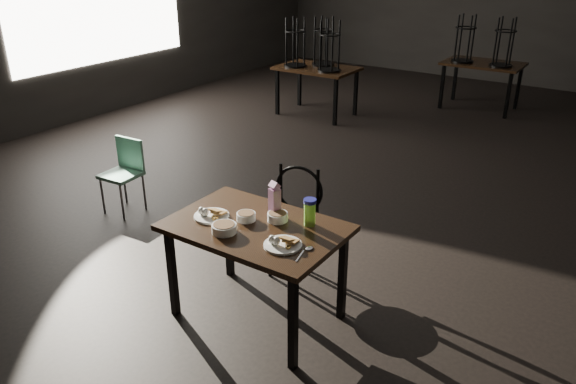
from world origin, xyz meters
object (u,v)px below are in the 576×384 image
Objects in this scene: water_bottle at (310,212)px; juice_carton at (275,200)px; bentwood_chair at (294,213)px; main_table at (256,235)px; school_chair at (125,168)px.

juice_carton is at bearing -174.52° from water_bottle.
juice_carton reaches higher than water_bottle.
juice_carton is at bearing -82.65° from bentwood_chair.
juice_carton is 0.61m from bentwood_chair.
main_table is 6.19× the size of water_bottle.
water_bottle is 0.71m from bentwood_chair.
school_chair is (-2.20, 0.52, -0.43)m from juice_carton.
bentwood_chair is at bearing 133.18° from water_bottle.
bentwood_chair reaches higher than school_chair.
juice_carton is at bearing -16.94° from school_chair.
juice_carton reaches higher than main_table.
water_bottle is (0.30, 0.21, 0.18)m from main_table.
juice_carton is (0.03, 0.18, 0.20)m from main_table.
juice_carton is at bearing 80.23° from main_table.
school_chair is at bearing 161.99° from main_table.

